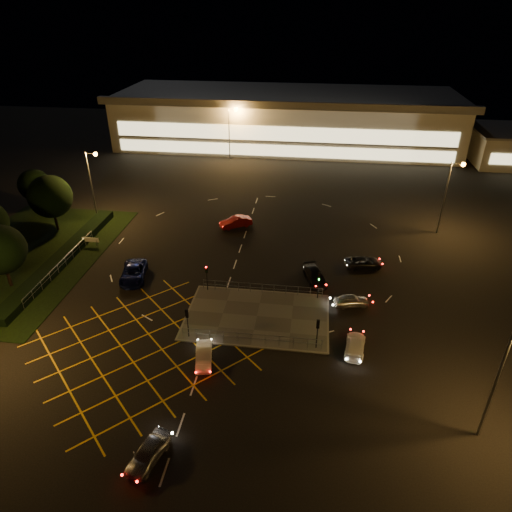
# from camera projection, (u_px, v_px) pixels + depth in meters

# --- Properties ---
(ground) EXTENTS (180.00, 180.00, 0.00)m
(ground) POSITION_uv_depth(u_px,v_px,m) (241.00, 304.00, 48.03)
(ground) COLOR black
(ground) RESTS_ON ground
(pedestrian_island) EXTENTS (14.00, 9.00, 0.12)m
(pedestrian_island) POSITION_uv_depth(u_px,v_px,m) (257.00, 316.00, 46.04)
(pedestrian_island) COLOR #4C4944
(pedestrian_island) RESTS_ON ground
(grass_verge) EXTENTS (18.00, 30.00, 0.08)m
(grass_verge) POSITION_uv_depth(u_px,v_px,m) (25.00, 258.00, 56.39)
(grass_verge) COLOR black
(grass_verge) RESTS_ON ground
(hedge) EXTENTS (2.00, 26.00, 1.00)m
(hedge) POSITION_uv_depth(u_px,v_px,m) (63.00, 257.00, 55.59)
(hedge) COLOR black
(hedge) RESTS_ON ground
(supermarket) EXTENTS (72.00, 26.50, 10.50)m
(supermarket) POSITION_uv_depth(u_px,v_px,m) (286.00, 118.00, 98.77)
(supermarket) COLOR beige
(supermarket) RESTS_ON ground
(streetlight_se) EXTENTS (1.78, 0.56, 10.03)m
(streetlight_se) POSITION_uv_depth(u_px,v_px,m) (508.00, 369.00, 30.37)
(streetlight_se) COLOR slate
(streetlight_se) RESTS_ON ground
(streetlight_nw) EXTENTS (1.78, 0.56, 10.03)m
(streetlight_nw) POSITION_uv_depth(u_px,v_px,m) (93.00, 176.00, 62.99)
(streetlight_nw) COLOR slate
(streetlight_nw) RESTS_ON ground
(streetlight_ne) EXTENTS (1.78, 0.56, 10.03)m
(streetlight_ne) POSITION_uv_depth(u_px,v_px,m) (450.00, 188.00, 59.20)
(streetlight_ne) COLOR slate
(streetlight_ne) RESTS_ON ground
(streetlight_far_left) EXTENTS (1.78, 0.56, 10.03)m
(streetlight_far_left) POSITION_uv_depth(u_px,v_px,m) (231.00, 127.00, 87.23)
(streetlight_far_left) COLOR slate
(streetlight_far_left) RESTS_ON ground
(streetlight_far_right) EXTENTS (1.78, 0.56, 10.03)m
(streetlight_far_right) POSITION_uv_depth(u_px,v_px,m) (446.00, 131.00, 84.36)
(streetlight_far_right) COLOR slate
(streetlight_far_right) RESTS_ON ground
(signal_sw) EXTENTS (0.28, 0.30, 3.15)m
(signal_sw) POSITION_uv_depth(u_px,v_px,m) (187.00, 317.00, 42.15)
(signal_sw) COLOR black
(signal_sw) RESTS_ON pedestrian_island
(signal_se) EXTENTS (0.28, 0.30, 3.15)m
(signal_se) POSITION_uv_depth(u_px,v_px,m) (318.00, 328.00, 40.77)
(signal_se) COLOR black
(signal_se) RESTS_ON pedestrian_island
(signal_nw) EXTENTS (0.28, 0.30, 3.15)m
(signal_nw) POSITION_uv_depth(u_px,v_px,m) (207.00, 272.00, 49.03)
(signal_nw) COLOR black
(signal_nw) RESTS_ON pedestrian_island
(signal_ne) EXTENTS (0.28, 0.30, 3.15)m
(signal_ne) POSITION_uv_depth(u_px,v_px,m) (319.00, 280.00, 47.65)
(signal_ne) COLOR black
(signal_ne) RESTS_ON pedestrian_island
(tree_c) EXTENTS (5.76, 5.76, 7.84)m
(tree_c) POSITION_uv_depth(u_px,v_px,m) (50.00, 197.00, 60.85)
(tree_c) COLOR black
(tree_c) RESTS_ON ground
(tree_d) EXTENTS (4.68, 4.68, 6.37)m
(tree_d) POSITION_uv_depth(u_px,v_px,m) (35.00, 185.00, 67.17)
(tree_d) COLOR black
(tree_d) RESTS_ON ground
(tree_e) EXTENTS (5.40, 5.40, 7.35)m
(tree_e) POSITION_uv_depth(u_px,v_px,m) (0.00, 250.00, 48.71)
(tree_e) COLOR black
(tree_e) RESTS_ON ground
(car_near_silver) EXTENTS (2.68, 4.35, 1.38)m
(car_near_silver) POSITION_uv_depth(u_px,v_px,m) (148.00, 453.00, 31.54)
(car_near_silver) COLOR #ADAEB5
(car_near_silver) RESTS_ON ground
(car_queue_white) EXTENTS (2.09, 4.03, 1.27)m
(car_queue_white) POSITION_uv_depth(u_px,v_px,m) (204.00, 356.00, 40.17)
(car_queue_white) COLOR silver
(car_queue_white) RESTS_ON ground
(car_left_blue) EXTENTS (3.80, 6.13, 1.58)m
(car_left_blue) POSITION_uv_depth(u_px,v_px,m) (133.00, 273.00, 51.97)
(car_left_blue) COLOR #0B1244
(car_left_blue) RESTS_ON ground
(car_far_dkgrey) EXTENTS (3.27, 4.92, 1.32)m
(car_far_dkgrey) POSITION_uv_depth(u_px,v_px,m) (315.00, 276.00, 51.64)
(car_far_dkgrey) COLOR black
(car_far_dkgrey) RESTS_ON ground
(car_right_silver) EXTENTS (3.88, 2.25, 1.24)m
(car_right_silver) POSITION_uv_depth(u_px,v_px,m) (351.00, 300.00, 47.49)
(car_right_silver) COLOR silver
(car_right_silver) RESTS_ON ground
(car_circ_red) EXTENTS (4.68, 3.64, 1.48)m
(car_circ_red) POSITION_uv_depth(u_px,v_px,m) (236.00, 222.00, 63.78)
(car_circ_red) COLOR maroon
(car_circ_red) RESTS_ON ground
(car_east_grey) EXTENTS (4.72, 2.81, 1.23)m
(car_east_grey) POSITION_uv_depth(u_px,v_px,m) (364.00, 262.00, 54.33)
(car_east_grey) COLOR black
(car_east_grey) RESTS_ON ground
(car_approach_white) EXTENTS (2.25, 4.39, 1.22)m
(car_approach_white) POSITION_uv_depth(u_px,v_px,m) (355.00, 345.00, 41.40)
(car_approach_white) COLOR white
(car_approach_white) RESTS_ON ground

